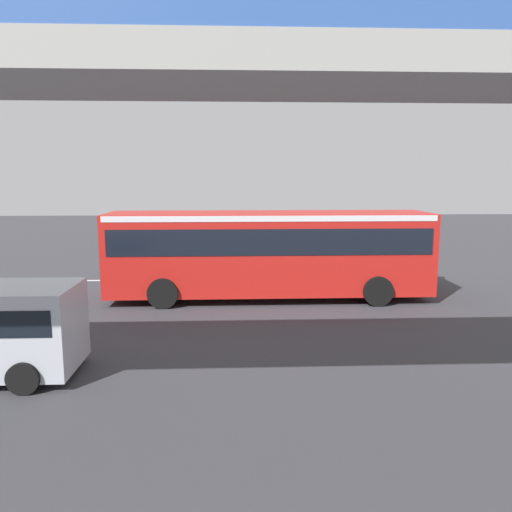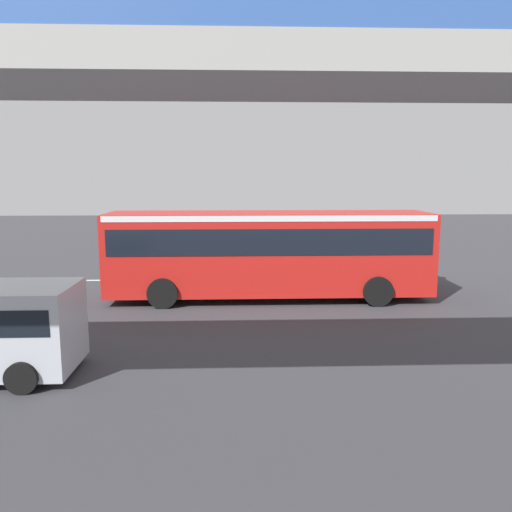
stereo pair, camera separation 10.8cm
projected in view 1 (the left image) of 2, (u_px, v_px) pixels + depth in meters
ground at (250, 291)px, 19.78m from camera, size 80.00×80.00×0.00m
city_bus at (269, 247)px, 18.32m from camera, size 11.54×2.85×3.15m
pedestrian at (430, 263)px, 20.88m from camera, size 0.38×0.38×1.79m
traffic_sign at (128, 231)px, 23.96m from camera, size 0.08×0.60×2.80m
lane_dash_leftmost at (384, 278)px, 22.35m from camera, size 2.00×0.20×0.01m
lane_dash_left at (294, 279)px, 22.17m from camera, size 2.00×0.20×0.01m
lane_dash_centre at (202, 279)px, 21.99m from camera, size 2.00×0.20×0.01m
lane_dash_right at (109, 280)px, 21.81m from camera, size 2.00×0.20×0.01m
pedestrian_overpass at (277, 102)px, 7.41m from camera, size 31.19×2.60×7.28m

